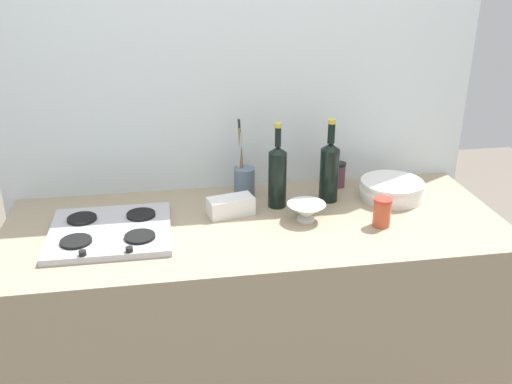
{
  "coord_description": "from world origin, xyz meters",
  "views": [
    {
      "loc": [
        -0.3,
        -1.83,
        1.83
      ],
      "look_at": [
        0.0,
        0.0,
        1.02
      ],
      "focal_mm": 40.25,
      "sensor_mm": 36.0,
      "label": 1
    }
  ],
  "objects": [
    {
      "name": "condiment_jar_front",
      "position": [
        0.39,
        0.28,
        0.95
      ],
      "size": [
        0.05,
        0.05,
        0.1
      ],
      "color": "#66384C",
      "rests_on": "counter_block"
    },
    {
      "name": "backsplash_panel",
      "position": [
        0.0,
        0.38,
        1.08
      ],
      "size": [
        1.9,
        0.06,
        2.16
      ],
      "primitive_type": "cube",
      "color": "silver",
      "rests_on": "ground"
    },
    {
      "name": "wine_bottle_mid_left",
      "position": [
        0.1,
        0.13,
        1.03
      ],
      "size": [
        0.07,
        0.07,
        0.33
      ],
      "color": "black",
      "rests_on": "counter_block"
    },
    {
      "name": "utensil_crock",
      "position": [
        -0.01,
        0.24,
        0.97
      ],
      "size": [
        0.08,
        0.08,
        0.31
      ],
      "color": "slate",
      "rests_on": "counter_block"
    },
    {
      "name": "wine_bottle_leftmost",
      "position": [
        0.31,
        0.15,
        1.03
      ],
      "size": [
        0.07,
        0.07,
        0.33
      ],
      "color": "black",
      "rests_on": "counter_block"
    },
    {
      "name": "condiment_jar_rear",
      "position": [
        0.44,
        -0.1,
        0.95
      ],
      "size": [
        0.06,
        0.06,
        0.11
      ],
      "color": "#C64C2D",
      "rests_on": "counter_block"
    },
    {
      "name": "plate_stack",
      "position": [
        0.56,
        0.13,
        0.94
      ],
      "size": [
        0.25,
        0.25,
        0.07
      ],
      "color": "white",
      "rests_on": "counter_block"
    },
    {
      "name": "counter_block",
      "position": [
        0.0,
        0.0,
        0.45
      ],
      "size": [
        1.8,
        0.7,
        0.9
      ],
      "primitive_type": "cube",
      "color": "tan",
      "rests_on": "ground"
    },
    {
      "name": "mixing_bowl",
      "position": [
        0.18,
        -0.01,
        0.94
      ],
      "size": [
        0.14,
        0.14,
        0.07
      ],
      "color": "white",
      "rests_on": "counter_block"
    },
    {
      "name": "butter_dish",
      "position": [
        -0.08,
        0.08,
        0.93
      ],
      "size": [
        0.18,
        0.12,
        0.07
      ],
      "primitive_type": "cube",
      "rotation": [
        0.0,
        0.0,
        0.22
      ],
      "color": "white",
      "rests_on": "counter_block"
    },
    {
      "name": "stovetop_hob",
      "position": [
        -0.51,
        -0.01,
        0.91
      ],
      "size": [
        0.41,
        0.38,
        0.04
      ],
      "color": "#B2B2B7",
      "rests_on": "counter_block"
    }
  ]
}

